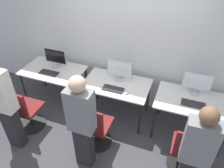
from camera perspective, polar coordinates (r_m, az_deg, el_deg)
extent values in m
plane|color=#3D3D42|center=(4.08, -0.75, -11.28)|extent=(20.00, 20.00, 0.00)
cube|color=silver|center=(3.91, 3.78, 11.95)|extent=(12.00, 0.05, 2.80)
cube|color=silver|center=(4.37, -15.14, 3.48)|extent=(1.17, 0.74, 0.02)
cylinder|color=black|center=(4.69, -21.99, -1.21)|extent=(0.04, 0.04, 0.72)
cylinder|color=black|center=(4.12, -10.54, -4.48)|extent=(0.04, 0.04, 0.72)
cylinder|color=black|center=(5.07, -17.58, 2.92)|extent=(0.04, 0.04, 0.72)
cylinder|color=black|center=(4.55, -6.64, 0.44)|extent=(0.04, 0.04, 0.72)
cylinder|color=#B2B2B7|center=(4.46, -14.19, 4.63)|extent=(0.20, 0.20, 0.01)
cylinder|color=#B2B2B7|center=(4.44, -14.28, 5.12)|extent=(0.04, 0.04, 0.08)
cube|color=#B2B2B7|center=(4.36, -14.58, 7.09)|extent=(0.45, 0.01, 0.29)
cube|color=black|center=(4.35, -14.64, 7.04)|extent=(0.43, 0.01, 0.27)
cube|color=#262628|center=(4.27, -16.15, 2.80)|extent=(0.36, 0.16, 0.02)
ellipsoid|color=silver|center=(4.15, -13.45, 2.30)|extent=(0.06, 0.09, 0.03)
cylinder|color=black|center=(4.37, -20.02, -9.84)|extent=(0.48, 0.48, 0.03)
cylinder|color=black|center=(4.23, -20.58, -7.93)|extent=(0.04, 0.04, 0.37)
cube|color=maroon|center=(4.09, -21.21, -5.80)|extent=(0.44, 0.44, 0.05)
cube|color=maroon|center=(3.84, -23.82, -4.92)|extent=(0.40, 0.04, 0.44)
cube|color=#232328|center=(3.90, -24.40, -10.15)|extent=(0.25, 0.16, 0.78)
cube|color=silver|center=(3.85, 1.16, -0.10)|extent=(1.17, 0.74, 0.02)
cylinder|color=black|center=(4.03, -7.67, -5.28)|extent=(0.04, 0.04, 0.72)
cylinder|color=black|center=(3.75, 7.24, -9.12)|extent=(0.04, 0.04, 0.72)
cylinder|color=black|center=(4.47, -3.98, -0.18)|extent=(0.04, 0.04, 0.72)
cylinder|color=black|center=(4.22, 9.45, -3.23)|extent=(0.04, 0.04, 0.72)
cylinder|color=#B2B2B7|center=(3.95, 1.89, 1.31)|extent=(0.20, 0.20, 0.01)
cylinder|color=#B2B2B7|center=(3.92, 1.90, 1.85)|extent=(0.04, 0.04, 0.08)
cube|color=#B2B2B7|center=(3.83, 1.97, 4.02)|extent=(0.45, 0.01, 0.29)
cube|color=silver|center=(3.82, 1.93, 3.95)|extent=(0.43, 0.01, 0.27)
cube|color=#262628|center=(3.71, 0.28, -1.29)|extent=(0.36, 0.16, 0.02)
ellipsoid|color=silver|center=(3.62, 3.83, -2.27)|extent=(0.06, 0.09, 0.03)
cylinder|color=black|center=(3.87, -3.70, -14.55)|extent=(0.48, 0.48, 0.03)
cylinder|color=black|center=(3.72, -3.82, -12.59)|extent=(0.04, 0.04, 0.37)
cube|color=maroon|center=(3.56, -3.96, -10.35)|extent=(0.44, 0.44, 0.05)
cube|color=maroon|center=(3.26, -5.59, -9.81)|extent=(0.40, 0.04, 0.44)
cube|color=#232328|center=(3.37, -7.21, -15.74)|extent=(0.25, 0.16, 0.75)
cube|color=slate|center=(2.85, -8.28, -7.03)|extent=(0.36, 0.20, 0.65)
sphere|color=beige|center=(2.57, -9.10, -0.01)|extent=(0.21, 0.21, 0.21)
cube|color=silver|center=(3.72, 20.44, -4.30)|extent=(1.17, 0.74, 0.02)
cylinder|color=black|center=(3.73, 10.72, -9.93)|extent=(0.04, 0.04, 0.72)
cylinder|color=black|center=(3.81, 27.00, -13.14)|extent=(0.04, 0.04, 0.72)
cylinder|color=black|center=(4.20, 12.51, -3.90)|extent=(0.04, 0.04, 0.72)
cylinder|color=black|center=(4.27, 26.75, -6.85)|extent=(0.04, 0.04, 0.72)
cylinder|color=#B2B2B7|center=(3.89, 20.71, -2.06)|extent=(0.20, 0.20, 0.01)
cylinder|color=#B2B2B7|center=(3.86, 20.86, -1.54)|extent=(0.04, 0.04, 0.08)
cube|color=#B2B2B7|center=(3.77, 21.42, 0.58)|extent=(0.45, 0.01, 0.29)
cube|color=silver|center=(3.76, 21.41, 0.51)|extent=(0.43, 0.01, 0.27)
cube|color=#262628|center=(3.64, 20.42, -4.90)|extent=(0.36, 0.16, 0.02)
ellipsoid|color=silver|center=(3.66, 24.50, -5.78)|extent=(0.06, 0.09, 0.03)
cylinder|color=black|center=(3.76, 17.80, -19.19)|extent=(0.48, 0.48, 0.03)
cylinder|color=black|center=(3.60, 18.41, -17.35)|extent=(0.04, 0.04, 0.37)
cube|color=maroon|center=(3.44, 19.10, -15.23)|extent=(0.44, 0.44, 0.05)
cube|color=maroon|center=(3.12, 19.68, -15.21)|extent=(0.40, 0.04, 0.44)
cube|color=slate|center=(2.71, 21.90, -14.00)|extent=(0.36, 0.20, 0.63)
sphere|color=brown|center=(2.43, 24.11, -7.60)|extent=(0.20, 0.20, 0.20)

